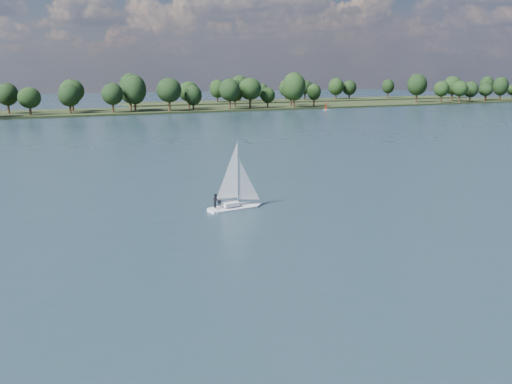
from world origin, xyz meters
TOP-DOWN VIEW (x-y plane):
  - ground at (0.00, 100.00)m, footprint 700.00×700.00m
  - far_shore at (0.00, 212.00)m, footprint 660.00×40.00m
  - far_shore_back at (160.00, 260.00)m, footprint 220.00×30.00m
  - sailboat at (3.28, 35.95)m, footprint 6.46×2.40m
  - dinghy_orange at (118.32, 183.58)m, footprint 2.89×1.43m
  - treeline at (-3.38, 208.62)m, footprint 562.14×73.48m

SIDE VIEW (x-z plane):
  - ground at x=0.00m, z-range 0.00..0.00m
  - far_shore at x=0.00m, z-range -0.75..0.75m
  - far_shore_back at x=160.00m, z-range -0.70..0.70m
  - dinghy_orange at x=118.32m, z-range -1.17..3.27m
  - sailboat at x=3.28m, z-range -1.83..6.47m
  - treeline at x=-3.38m, z-range -1.39..17.46m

